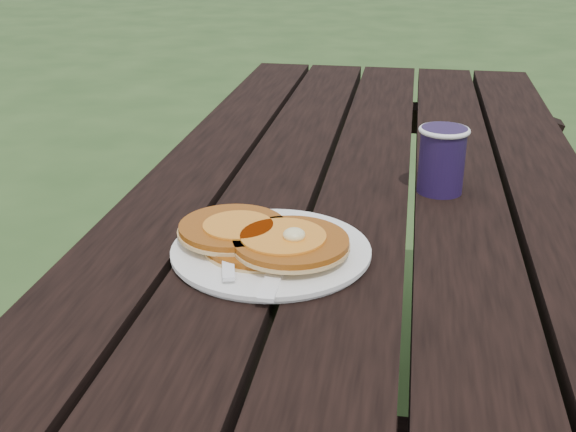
% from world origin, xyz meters
% --- Properties ---
extents(picnic_table, '(1.36, 1.80, 0.75)m').
position_xyz_m(picnic_table, '(0.00, 0.00, 0.37)').
color(picnic_table, black).
rests_on(picnic_table, ground).
extents(plate, '(0.33, 0.33, 0.01)m').
position_xyz_m(plate, '(-0.10, -0.34, 0.76)').
color(plate, white).
rests_on(plate, picnic_table).
extents(pancake_stack, '(0.23, 0.18, 0.04)m').
position_xyz_m(pancake_stack, '(-0.11, -0.34, 0.77)').
color(pancake_stack, '#9B4D11').
rests_on(pancake_stack, plate).
extents(knife, '(0.02, 0.18, 0.00)m').
position_xyz_m(knife, '(-0.09, -0.39, 0.76)').
color(knife, white).
rests_on(knife, plate).
extents(fork, '(0.07, 0.16, 0.01)m').
position_xyz_m(fork, '(-0.15, -0.39, 0.77)').
color(fork, white).
rests_on(fork, plate).
extents(coffee_cup, '(0.08, 0.08, 0.11)m').
position_xyz_m(coffee_cup, '(0.12, -0.07, 0.81)').
color(coffee_cup, '#1D1136').
rests_on(coffee_cup, picnic_table).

